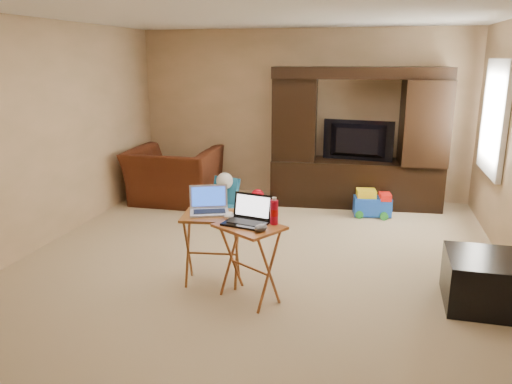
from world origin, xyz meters
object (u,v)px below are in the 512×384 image
(television, at_px, (357,141))
(mouse_left, at_px, (229,215))
(plush_toy, at_px, (257,202))
(tray_table_left, at_px, (212,249))
(child_rocker, at_px, (222,197))
(mouse_right, at_px, (261,228))
(push_toy, at_px, (372,203))
(ottoman, at_px, (487,282))
(recliner, at_px, (174,176))
(tray_table_right, at_px, (249,263))
(water_bottle, at_px, (274,212))
(entertainment_center, at_px, (357,138))
(laptop_right, at_px, (245,211))
(laptop_left, at_px, (209,201))

(television, xyz_separation_m, mouse_left, (-0.99, -3.02, -0.23))
(plush_toy, relative_size, tray_table_left, 0.54)
(child_rocker, xyz_separation_m, mouse_right, (1.10, -2.43, 0.47))
(push_toy, relative_size, ottoman, 0.73)
(recliner, relative_size, ottoman, 1.80)
(tray_table_right, height_order, mouse_right, mouse_right)
(water_bottle, bearing_deg, entertainment_center, 79.99)
(child_rocker, relative_size, laptop_right, 1.38)
(mouse_left, height_order, water_bottle, water_bottle)
(tray_table_left, height_order, tray_table_right, tray_table_right)
(ottoman, distance_m, mouse_right, 2.01)
(entertainment_center, distance_m, child_rocker, 2.09)
(ottoman, relative_size, laptop_right, 1.90)
(tray_table_right, bearing_deg, entertainment_center, 108.32)
(mouse_left, bearing_deg, water_bottle, -11.62)
(child_rocker, relative_size, tray_table_left, 0.73)
(mouse_left, bearing_deg, recliner, 122.17)
(tray_table_left, bearing_deg, water_bottle, -21.87)
(laptop_left, bearing_deg, entertainment_center, 46.91)
(plush_toy, bearing_deg, laptop_left, -88.78)
(tray_table_left, bearing_deg, television, 60.68)
(ottoman, bearing_deg, mouse_left, -174.93)
(child_rocker, bearing_deg, laptop_right, -53.75)
(push_toy, bearing_deg, plush_toy, -176.99)
(entertainment_center, xyz_separation_m, recliner, (-2.59, -0.51, -0.58))
(television, xyz_separation_m, mouse_right, (-0.63, -3.31, -0.22))
(entertainment_center, relative_size, laptop_right, 6.61)
(ottoman, xyz_separation_m, mouse_right, (-1.89, -0.49, 0.50))
(laptop_right, height_order, mouse_right, laptop_right)
(child_rocker, height_order, water_bottle, water_bottle)
(entertainment_center, xyz_separation_m, push_toy, (0.27, -0.52, -0.79))
(laptop_right, bearing_deg, television, 88.00)
(recliner, distance_m, push_toy, 2.87)
(tray_table_left, height_order, laptop_right, laptop_right)
(plush_toy, bearing_deg, recliner, 166.44)
(television, bearing_deg, mouse_left, 79.34)
(plush_toy, relative_size, water_bottle, 1.73)
(child_rocker, bearing_deg, push_toy, 25.65)
(push_toy, relative_size, mouse_left, 3.60)
(plush_toy, bearing_deg, mouse_left, -83.21)
(ottoman, bearing_deg, plush_toy, 141.11)
(entertainment_center, xyz_separation_m, laptop_right, (-0.80, -3.21, -0.17))
(push_toy, height_order, ottoman, ottoman)
(recliner, relative_size, laptop_left, 3.45)
(television, distance_m, mouse_right, 3.37)
(mouse_left, bearing_deg, plush_toy, 96.79)
(laptop_right, bearing_deg, mouse_left, 154.28)
(tray_table_left, distance_m, water_bottle, 0.79)
(ottoman, distance_m, tray_table_left, 2.45)
(tray_table_right, relative_size, mouse_right, 4.92)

